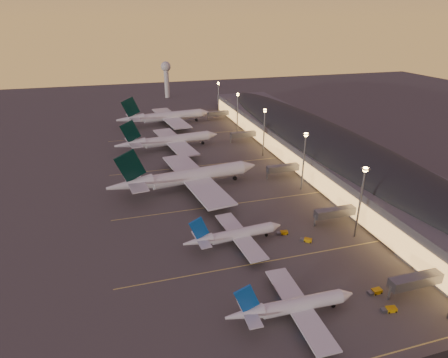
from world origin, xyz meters
TOP-DOWN VIEW (x-y plane):
  - ground at (0.00, 0.00)m, footprint 700.00×700.00m
  - airliner_narrow_south at (-1.80, -28.13)m, footprint 34.60×30.81m
  - airliner_narrow_north at (-5.46, 7.60)m, footprint 35.03×31.39m
  - airliner_wide_near at (-12.16, 54.71)m, footprint 67.79×62.32m
  - airliner_wide_mid at (-11.50, 110.83)m, footprint 60.21×55.38m
  - airliner_wide_far at (-5.81, 164.42)m, footprint 66.55×61.11m
  - terminal_building at (61.84, 72.47)m, footprint 56.35×255.00m
  - light_masts at (36.00, 65.00)m, footprint 2.20×217.20m
  - radar_tower at (10.00, 260.00)m, footprint 9.00×9.00m
  - lane_markings at (0.00, 40.00)m, footprint 90.00×180.36m
  - baggage_tug_a at (23.32, -33.77)m, footprint 4.12×2.13m
  - baggage_tug_b at (24.16, -26.88)m, footprint 4.15×1.95m
  - baggage_tug_c at (12.59, 8.26)m, footprint 4.09×2.14m
  - baggage_tug_d at (18.38, 1.82)m, footprint 3.96×3.52m

SIDE VIEW (x-z plane):
  - ground at x=0.00m, z-range 0.00..0.00m
  - lane_markings at x=0.00m, z-range 0.01..0.01m
  - baggage_tug_d at x=18.38m, z-range -0.05..1.10m
  - baggage_tug_c at x=12.59m, z-range -0.05..1.11m
  - baggage_tug_a at x=23.32m, z-range -0.05..1.12m
  - baggage_tug_b at x=24.16m, z-range -0.05..1.16m
  - airliner_narrow_south at x=-1.80m, z-range -2.99..9.40m
  - airliner_narrow_north at x=-5.46m, z-range -3.02..9.49m
  - airliner_wide_mid at x=-11.50m, z-range -4.68..14.60m
  - airliner_wide_far at x=-5.81m, z-range -5.17..16.13m
  - airliner_wide_near at x=-12.16m, z-range -5.26..16.44m
  - terminal_building at x=61.84m, z-range 0.05..17.51m
  - light_masts at x=36.00m, z-range 4.60..30.50m
  - radar_tower at x=10.00m, z-range 5.62..38.12m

